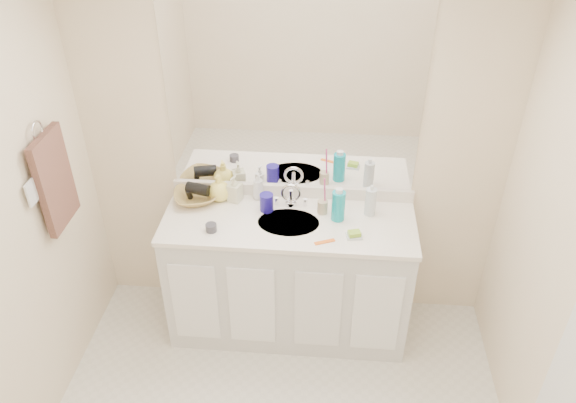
# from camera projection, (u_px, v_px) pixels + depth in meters

# --- Properties ---
(ceiling) EXTENTS (2.60, 2.60, 0.02)m
(ceiling) POSITION_uv_depth(u_px,v_px,m) (259.00, 10.00, 1.66)
(ceiling) COLOR white
(ceiling) RESTS_ON wall_back
(wall_back) EXTENTS (2.60, 0.02, 2.40)m
(wall_back) POSITION_uv_depth(u_px,v_px,m) (293.00, 151.00, 3.40)
(wall_back) COLOR #FBE6C4
(wall_back) RESTS_ON floor
(vanity_cabinet) EXTENTS (1.50, 0.55, 0.85)m
(vanity_cabinet) POSITION_uv_depth(u_px,v_px,m) (289.00, 277.00, 3.61)
(vanity_cabinet) COLOR silver
(vanity_cabinet) RESTS_ON floor
(countertop) EXTENTS (1.52, 0.57, 0.03)m
(countertop) POSITION_uv_depth(u_px,v_px,m) (289.00, 222.00, 3.37)
(countertop) COLOR white
(countertop) RESTS_ON vanity_cabinet
(backsplash) EXTENTS (1.52, 0.03, 0.08)m
(backsplash) POSITION_uv_depth(u_px,v_px,m) (292.00, 191.00, 3.55)
(backsplash) COLOR white
(backsplash) RESTS_ON countertop
(sink_basin) EXTENTS (0.37, 0.37, 0.02)m
(sink_basin) POSITION_uv_depth(u_px,v_px,m) (288.00, 224.00, 3.35)
(sink_basin) COLOR beige
(sink_basin) RESTS_ON countertop
(faucet) EXTENTS (0.02, 0.02, 0.11)m
(faucet) POSITION_uv_depth(u_px,v_px,m) (291.00, 198.00, 3.46)
(faucet) COLOR silver
(faucet) RESTS_ON countertop
(mirror) EXTENTS (1.48, 0.01, 1.20)m
(mirror) POSITION_uv_depth(u_px,v_px,m) (293.00, 96.00, 3.19)
(mirror) COLOR white
(mirror) RESTS_ON wall_back
(blue_mug) EXTENTS (0.09, 0.09, 0.11)m
(blue_mug) POSITION_uv_depth(u_px,v_px,m) (267.00, 202.00, 3.41)
(blue_mug) COLOR navy
(blue_mug) RESTS_ON countertop
(tan_cup) EXTENTS (0.08, 0.08, 0.08)m
(tan_cup) POSITION_uv_depth(u_px,v_px,m) (323.00, 207.00, 3.40)
(tan_cup) COLOR tan
(tan_cup) RESTS_ON countertop
(toothbrush) EXTENTS (0.02, 0.04, 0.20)m
(toothbrush) POSITION_uv_depth(u_px,v_px,m) (325.00, 192.00, 3.34)
(toothbrush) COLOR #DC3A88
(toothbrush) RESTS_ON tan_cup
(mouthwash_bottle) EXTENTS (0.10, 0.10, 0.19)m
(mouthwash_bottle) POSITION_uv_depth(u_px,v_px,m) (338.00, 206.00, 3.32)
(mouthwash_bottle) COLOR #0E9EAE
(mouthwash_bottle) RESTS_ON countertop
(clear_pump_bottle) EXTENTS (0.07, 0.07, 0.18)m
(clear_pump_bottle) POSITION_uv_depth(u_px,v_px,m) (371.00, 202.00, 3.36)
(clear_pump_bottle) COLOR silver
(clear_pump_bottle) RESTS_ON countertop
(soap_dish) EXTENTS (0.10, 0.08, 0.01)m
(soap_dish) POSITION_uv_depth(u_px,v_px,m) (354.00, 236.00, 3.22)
(soap_dish) COLOR silver
(soap_dish) RESTS_ON countertop
(green_soap) EXTENTS (0.08, 0.07, 0.02)m
(green_soap) POSITION_uv_depth(u_px,v_px,m) (354.00, 233.00, 3.21)
(green_soap) COLOR #8DBD2E
(green_soap) RESTS_ON soap_dish
(orange_comb) EXTENTS (0.12, 0.07, 0.01)m
(orange_comb) POSITION_uv_depth(u_px,v_px,m) (325.00, 242.00, 3.18)
(orange_comb) COLOR orange
(orange_comb) RESTS_ON countertop
(dark_jar) EXTENTS (0.07, 0.07, 0.05)m
(dark_jar) POSITION_uv_depth(u_px,v_px,m) (211.00, 228.00, 3.26)
(dark_jar) COLOR #3D3B43
(dark_jar) RESTS_ON countertop
(soap_bottle_white) EXTENTS (0.09, 0.09, 0.18)m
(soap_bottle_white) POSITION_uv_depth(u_px,v_px,m) (258.00, 186.00, 3.50)
(soap_bottle_white) COLOR white
(soap_bottle_white) RESTS_ON countertop
(soap_bottle_cream) EXTENTS (0.10, 0.10, 0.17)m
(soap_bottle_cream) POSITION_uv_depth(u_px,v_px,m) (235.00, 189.00, 3.48)
(soap_bottle_cream) COLOR beige
(soap_bottle_cream) RESTS_ON countertop
(soap_bottle_yellow) EXTENTS (0.18, 0.18, 0.18)m
(soap_bottle_yellow) POSITION_uv_depth(u_px,v_px,m) (219.00, 187.00, 3.49)
(soap_bottle_yellow) COLOR #FEE962
(soap_bottle_yellow) RESTS_ON countertop
(wicker_basket) EXTENTS (0.33, 0.33, 0.07)m
(wicker_basket) POSITION_uv_depth(u_px,v_px,m) (196.00, 196.00, 3.51)
(wicker_basket) COLOR olive
(wicker_basket) RESTS_ON countertop
(hair_dryer) EXTENTS (0.16, 0.11, 0.07)m
(hair_dryer) POSITION_uv_depth(u_px,v_px,m) (198.00, 189.00, 3.48)
(hair_dryer) COLOR black
(hair_dryer) RESTS_ON wicker_basket
(towel_ring) EXTENTS (0.01, 0.11, 0.11)m
(towel_ring) POSITION_uv_depth(u_px,v_px,m) (37.00, 131.00, 2.86)
(towel_ring) COLOR silver
(towel_ring) RESTS_ON wall_left
(hand_towel) EXTENTS (0.04, 0.32, 0.55)m
(hand_towel) POSITION_uv_depth(u_px,v_px,m) (55.00, 181.00, 3.03)
(hand_towel) COLOR #472D26
(hand_towel) RESTS_ON towel_ring
(switch_plate) EXTENTS (0.01, 0.08, 0.13)m
(switch_plate) POSITION_uv_depth(u_px,v_px,m) (31.00, 193.00, 2.84)
(switch_plate) COLOR white
(switch_plate) RESTS_ON wall_left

